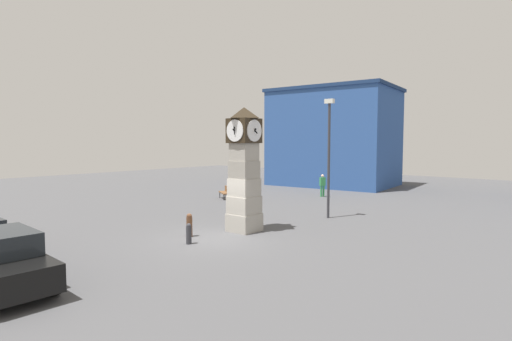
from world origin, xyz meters
TOP-DOWN VIEW (x-y plane):
  - ground_plane at (0.00, 0.00)m, footprint 76.58×76.58m
  - clock_tower at (0.04, 1.88)m, footprint 1.62×1.58m
  - bollard_near_tower at (-1.06, -0.47)m, footprint 0.26×0.26m
  - bollard_mid_row at (-0.11, -1.32)m, footprint 0.22×0.22m
  - car_by_building at (-0.04, -7.99)m, footprint 3.93×2.05m
  - bench at (-7.95, 8.85)m, footprint 1.64×1.30m
  - pedestrian_crossing_lot at (-3.16, 14.33)m, footprint 0.41×0.47m
  - street_lamp_near_road at (1.40, 7.18)m, footprint 0.50×0.24m
  - warehouse_blue_far at (-6.68, 22.39)m, footprint 11.81×9.00m

SIDE VIEW (x-z plane):
  - ground_plane at x=0.00m, z-range 0.00..0.00m
  - bollard_mid_row at x=-0.11m, z-range 0.01..0.84m
  - bollard_near_tower at x=-1.06m, z-range 0.01..1.02m
  - bench at x=-7.95m, z-range 0.07..0.97m
  - car_by_building at x=-0.04m, z-range 0.00..1.64m
  - pedestrian_crossing_lot at x=-3.16m, z-range 0.12..1.81m
  - clock_tower at x=0.04m, z-range -0.01..5.67m
  - street_lamp_near_road at x=1.40m, z-range 0.50..6.88m
  - warehouse_blue_far at x=-6.68m, z-range 0.01..9.12m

